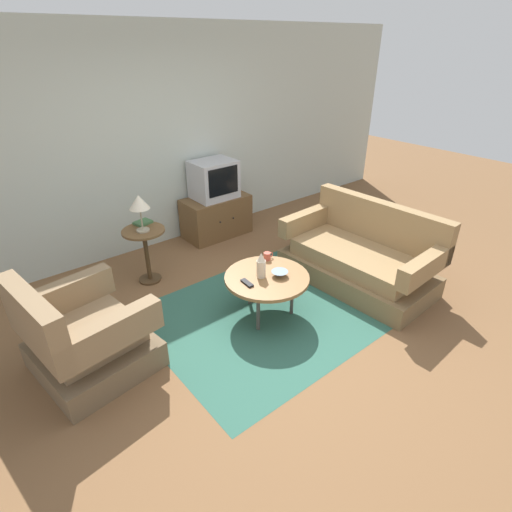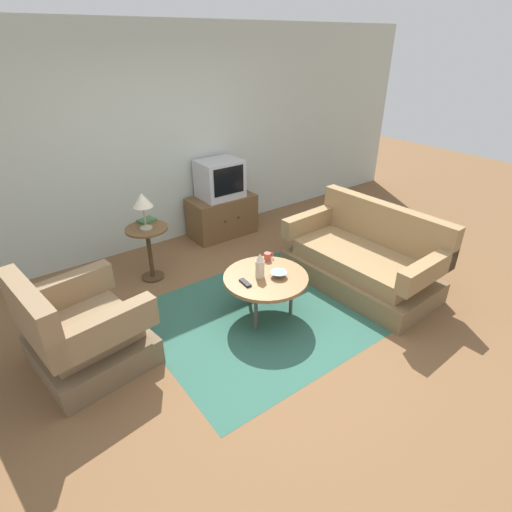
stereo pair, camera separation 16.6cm
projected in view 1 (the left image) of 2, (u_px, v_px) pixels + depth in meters
The scene contains 15 objects.
ground_plane at pixel (274, 325), 3.98m from camera, with size 16.00×16.00×0.00m, color brown.
back_wall at pixel (146, 143), 4.99m from camera, with size 9.00×0.12×2.70m, color #B2BCB2.
area_rug at pixel (266, 314), 4.14m from camera, with size 2.29×1.93×0.00m, color #2D5B4C.
armchair at pixel (84, 340), 3.30m from camera, with size 0.98×1.01×0.91m.
couch at pixel (360, 258), 4.58m from camera, with size 0.95×1.72×0.89m.
coffee_table at pixel (267, 279), 3.93m from camera, with size 0.83×0.83×0.46m.
side_table at pixel (145, 245), 4.50m from camera, with size 0.47×0.47×0.65m.
tv_stand at pixel (216, 216), 5.68m from camera, with size 0.92×0.52×0.56m.
television at pixel (214, 179), 5.44m from camera, with size 0.57×0.46×0.51m.
table_lamp at pixel (139, 204), 4.23m from camera, with size 0.22×0.22×0.41m.
vase at pixel (261, 266), 3.85m from camera, with size 0.09×0.09×0.26m.
mug at pixel (267, 256), 4.19m from camera, with size 0.12×0.07×0.08m.
bowl at pixel (280, 274), 3.91m from camera, with size 0.16×0.16×0.05m.
tv_remote_dark at pixel (247, 283), 3.79m from camera, with size 0.06×0.16×0.02m.
book at pixel (143, 222), 4.55m from camera, with size 0.21×0.18×0.03m.
Camera 1 is at (-2.14, -2.34, 2.50)m, focal length 28.28 mm.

